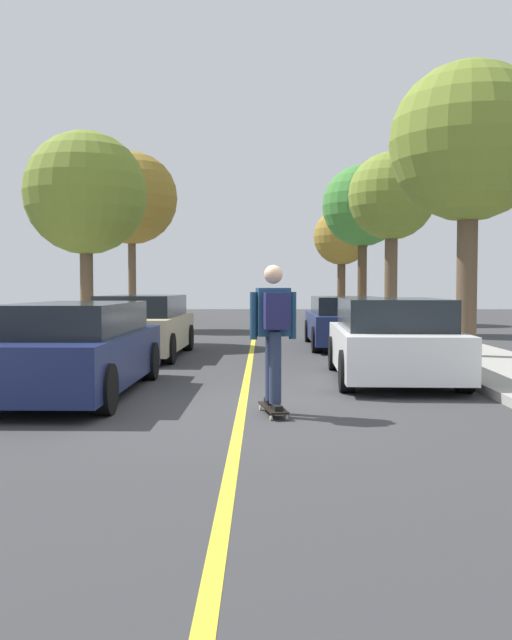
{
  "coord_description": "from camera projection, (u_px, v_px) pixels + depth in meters",
  "views": [
    {
      "loc": [
        0.27,
        -8.66,
        1.58
      ],
      "look_at": [
        0.12,
        6.79,
        0.84
      ],
      "focal_mm": 38.57,
      "sensor_mm": 36.0,
      "label": 1
    }
  ],
  "objects": [
    {
      "name": "skateboard",
      "position": [
        273.0,
        408.0,
        8.48
      ],
      "size": [
        0.37,
        0.87,
        0.1
      ],
      "color": "black",
      "rests_on": "ground"
    },
    {
      "name": "street_tree_right_nearest",
      "position": [
        469.0,
        144.0,
        14.2
      ],
      "size": [
        3.28,
        3.28,
        6.08
      ],
      "color": "brown",
      "rests_on": "sidewalk_right"
    },
    {
      "name": "skateboarder",
      "position": [
        274.0,
        326.0,
        8.4
      ],
      "size": [
        0.59,
        0.71,
        1.75
      ],
      "color": "black",
      "rests_on": "skateboard"
    },
    {
      "name": "parked_car_right_nearest",
      "position": [
        392.0,
        339.0,
        11.62
      ],
      "size": [
        2.09,
        4.25,
        1.39
      ],
      "color": "white",
      "rests_on": "ground"
    },
    {
      "name": "street_tree_right_far",
      "position": [
        363.0,
        207.0,
        29.27
      ],
      "size": [
        3.45,
        3.45,
        6.63
      ],
      "color": "#4C3823",
      "rests_on": "sidewalk_right"
    },
    {
      "name": "ground",
      "position": [
        241.0,
        411.0,
        8.73
      ],
      "size": [
        80.0,
        80.0,
        0.0
      ],
      "primitive_type": "plane",
      "color": "#353538"
    },
    {
      "name": "parked_car_right_near",
      "position": [
        346.0,
        321.0,
        18.08
      ],
      "size": [
        2.02,
        4.7,
        1.32
      ],
      "color": "navy",
      "rests_on": "ground"
    },
    {
      "name": "parked_car_left_near",
      "position": [
        143.0,
        326.0,
        15.6
      ],
      "size": [
        1.97,
        4.5,
        1.39
      ],
      "color": "#BCAD89",
      "rests_on": "ground"
    },
    {
      "name": "street_tree_left_nearest",
      "position": [
        86.0,
        194.0,
        18.61
      ],
      "size": [
        3.32,
        3.32,
        5.65
      ],
      "color": "brown",
      "rests_on": "sidewalk_left"
    },
    {
      "name": "parked_car_left_nearest",
      "position": [
        77.0,
        348.0,
        10.06
      ],
      "size": [
        1.86,
        4.63,
        1.35
      ],
      "color": "navy",
      "rests_on": "ground"
    },
    {
      "name": "center_line",
      "position": [
        248.0,
        372.0,
        12.73
      ],
      "size": [
        0.12,
        39.2,
        0.01
      ],
      "primitive_type": "cube",
      "color": "gold",
      "rests_on": "ground"
    },
    {
      "name": "street_tree_right_farthest",
      "position": [
        342.0,
        238.0,
        37.07
      ],
      "size": [
        3.04,
        3.04,
        5.67
      ],
      "color": "#4C3823",
      "rests_on": "sidewalk_right"
    },
    {
      "name": "street_tree_left_near",
      "position": [
        131.0,
        199.0,
        25.11
      ],
      "size": [
        3.37,
        3.37,
        6.37
      ],
      "color": "brown",
      "rests_on": "sidewalk_left"
    },
    {
      "name": "street_tree_right_near",
      "position": [
        392.0,
        198.0,
        22.69
      ],
      "size": [
        2.89,
        2.89,
        5.89
      ],
      "color": "brown",
      "rests_on": "sidewalk_right"
    }
  ]
}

